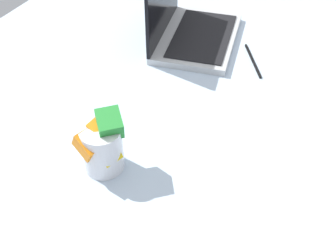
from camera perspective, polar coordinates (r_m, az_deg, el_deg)
The scene contains 4 objects.
bed_mattress at distance 128.39cm, azimuth 1.25°, elevation 1.87°, with size 180.00×140.00×18.00cm, color silver.
laptop at distance 140.44cm, azimuth 2.59°, elevation 12.53°, with size 37.14×29.50×23.00cm.
snack_cup at distance 97.60cm, azimuth -8.41°, elevation -2.49°, with size 11.75×10.61×14.50cm.
charger_cable at distance 134.65cm, azimuth 10.82°, elevation 8.23°, with size 17.00×0.60×0.60cm, color black.
Camera 1 is at (-87.59, -41.90, 93.00)cm, focal length 47.58 mm.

